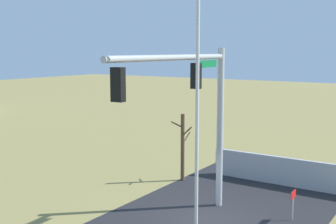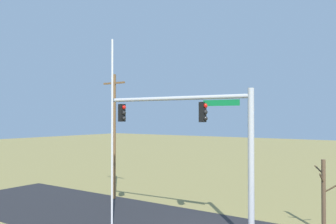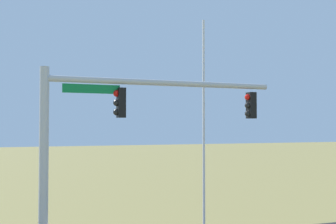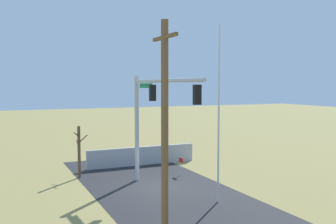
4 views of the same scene
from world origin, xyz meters
name	(u,v)px [view 1 (image 1 of 4)]	position (x,y,z in m)	size (l,w,h in m)	color
ground_plane	(207,224)	(0.00, 0.00, 0.00)	(160.00, 160.00, 0.00)	olive
sidewalk_corner	(229,199)	(3.10, 0.53, 0.00)	(6.00, 6.00, 0.01)	#B7B5AD
retaining_fence	(296,173)	(6.47, -1.47, 0.71)	(0.20, 8.72, 1.43)	#A8A8AD
signal_mast	(198,101)	(-0.05, 0.40, 4.82)	(8.00, 0.77, 6.82)	#B2B5BA
flagpole	(197,125)	(-4.03, -1.81, 4.66)	(0.10, 0.10, 9.32)	silver
bare_tree	(183,146)	(4.42, 3.81, 1.81)	(1.27, 1.02, 3.49)	brown
open_sign	(293,198)	(2.17, -2.70, 0.91)	(0.56, 0.04, 1.22)	silver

